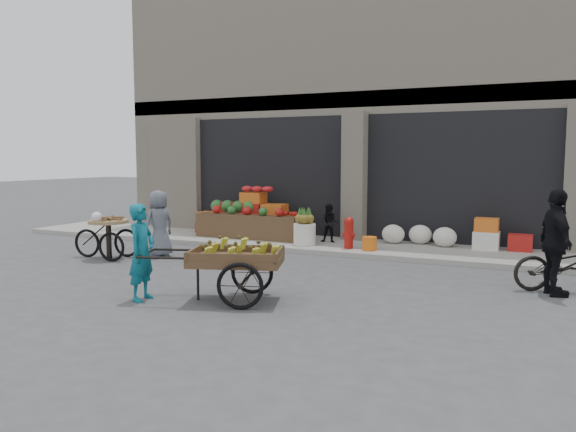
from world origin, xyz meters
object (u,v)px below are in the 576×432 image
at_px(orange_bucket, 369,243).
at_px(vendor_grey, 159,224).
at_px(vendor_woman, 142,252).
at_px(banana_cart, 233,255).
at_px(cyclist, 556,243).
at_px(tricycle_cart, 108,232).
at_px(bicycle, 568,264).
at_px(fire_hydrant, 349,231).
at_px(pineapple_bin, 305,234).
at_px(seated_person, 330,223).

relative_size(orange_bucket, vendor_grey, 0.22).
bearing_deg(vendor_woman, banana_cart, -74.50).
bearing_deg(cyclist, tricycle_cart, 71.38).
distance_m(vendor_woman, tricycle_cart, 3.86).
bearing_deg(bicycle, fire_hydrant, 44.74).
bearing_deg(banana_cart, pineapple_bin, 82.03).
height_order(fire_hydrant, banana_cart, banana_cart).
relative_size(tricycle_cart, bicycle, 0.85).
distance_m(orange_bucket, vendor_grey, 4.62).
bearing_deg(banana_cart, seated_person, 76.70).
xyz_separation_m(fire_hydrant, bicycle, (4.37, -1.92, -0.05)).
distance_m(pineapple_bin, cyclist, 5.79).
xyz_separation_m(seated_person, vendor_woman, (-0.81, -5.90, 0.15)).
bearing_deg(orange_bucket, fire_hydrant, 174.29).
relative_size(pineapple_bin, bicycle, 0.30).
bearing_deg(orange_bucket, banana_cart, -98.90).
distance_m(pineapple_bin, vendor_grey, 3.34).
distance_m(pineapple_bin, orange_bucket, 1.61).
height_order(seated_person, tricycle_cart, seated_person).
relative_size(seated_person, vendor_grey, 0.64).
distance_m(bicycle, cyclist, 0.59).
bearing_deg(vendor_grey, seated_person, 152.33).
bearing_deg(banana_cart, vendor_grey, 124.25).
bearing_deg(orange_bucket, vendor_woman, -111.16).
height_order(pineapple_bin, tricycle_cart, tricycle_cart).
xyz_separation_m(vendor_woman, vendor_grey, (-2.09, 3.11, -0.01)).
distance_m(seated_person, bicycle, 5.68).
distance_m(fire_hydrant, tricycle_cart, 5.24).
xyz_separation_m(pineapple_bin, bicycle, (5.47, -1.97, 0.08)).
height_order(fire_hydrant, cyclist, cyclist).
relative_size(fire_hydrant, bicycle, 0.41).
distance_m(orange_bucket, bicycle, 4.30).
height_order(orange_bucket, vendor_grey, vendor_grey).
bearing_deg(orange_bucket, cyclist, -31.71).
relative_size(vendor_woman, cyclist, 0.88).
height_order(pineapple_bin, banana_cart, banana_cart).
xyz_separation_m(seated_person, vendor_grey, (-2.90, -2.79, 0.14)).
bearing_deg(vendor_woman, tricycle_cart, 42.87).
height_order(orange_bucket, bicycle, bicycle).
relative_size(seated_person, bicycle, 0.54).
distance_m(vendor_woman, cyclist, 6.39).
xyz_separation_m(pineapple_bin, cyclist, (5.27, -2.37, 0.47)).
bearing_deg(fire_hydrant, vendor_woman, -106.07).
bearing_deg(seated_person, vendor_grey, -146.12).
xyz_separation_m(orange_bucket, bicycle, (3.87, -1.87, 0.18)).
height_order(pineapple_bin, cyclist, cyclist).
distance_m(seated_person, cyclist, 5.71).
xyz_separation_m(banana_cart, tricycle_cart, (-4.23, 1.96, -0.14)).
distance_m(fire_hydrant, vendor_woman, 5.47).
bearing_deg(banana_cart, cyclist, 10.35).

